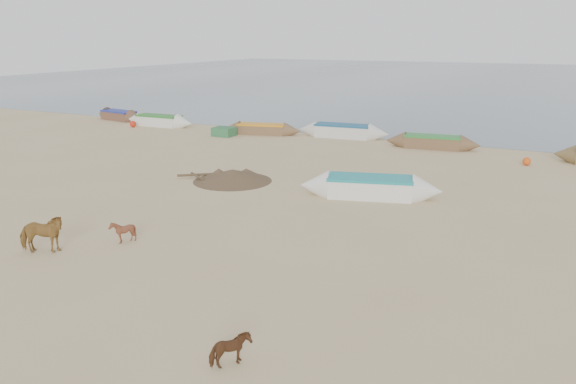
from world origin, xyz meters
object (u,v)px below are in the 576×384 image
object	(u,v)px
calf_front	(123,231)
calf_right	(231,351)
cow_adult	(41,234)
near_canoe	(370,187)

from	to	relation	value
calf_front	calf_right	size ratio (longest dim) A/B	1.05
cow_adult	calf_right	bearing A→B (deg)	-136.86
calf_front	near_canoe	bearing A→B (deg)	130.94
cow_adult	calf_right	world-z (taller)	cow_adult
calf_front	calf_right	distance (m)	8.56
calf_front	calf_right	bearing A→B (deg)	40.18
calf_front	near_canoe	world-z (taller)	near_canoe
cow_adult	calf_right	xyz separation A→B (m)	(8.81, -2.83, -0.26)
calf_right	near_canoe	world-z (taller)	near_canoe
near_canoe	calf_right	bearing A→B (deg)	-99.28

